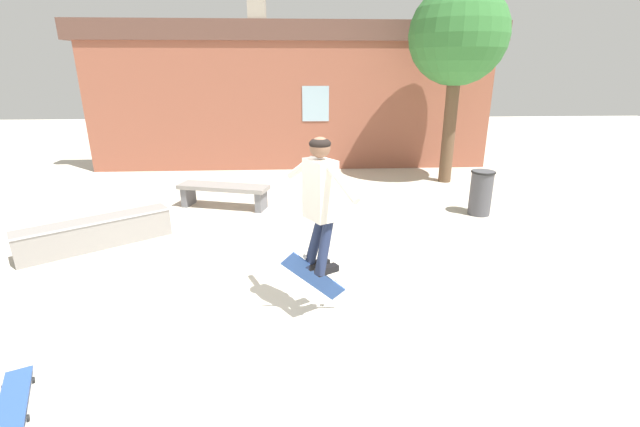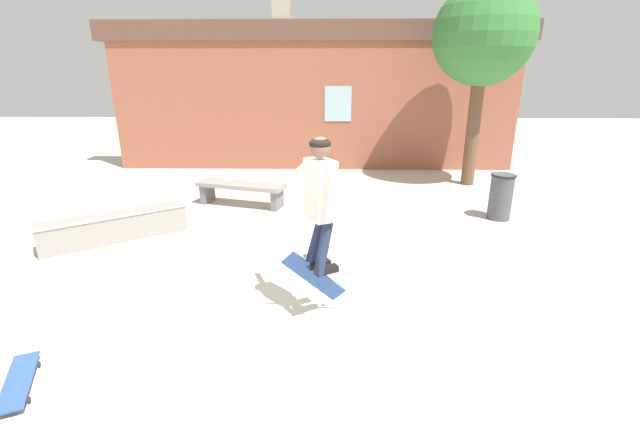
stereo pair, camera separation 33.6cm
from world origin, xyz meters
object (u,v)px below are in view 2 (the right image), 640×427
object	(u,v)px
tree_right	(484,36)
skateboard_flipping	(314,276)
skateboard_resting	(18,381)
skate_ledge	(115,227)
trash_bin	(501,196)
park_bench	(241,189)
skater	(320,195)

from	to	relation	value
tree_right	skateboard_flipping	world-z (taller)	tree_right
tree_right	skateboard_resting	distance (m)	9.82
tree_right	skate_ledge	world-z (taller)	tree_right
tree_right	skateboard_flipping	bearing A→B (deg)	-120.97
trash_bin	skateboard_resting	xyz separation A→B (m)	(-5.84, -4.56, -0.37)
park_bench	skateboard_resting	world-z (taller)	park_bench
skate_ledge	skateboard_resting	world-z (taller)	skate_ledge
tree_right	trash_bin	distance (m)	3.79
skater	skateboard_resting	bearing A→B (deg)	174.24
skate_ledge	skateboard_flipping	bearing A→B (deg)	-68.12
tree_right	park_bench	size ratio (longest dim) A/B	2.38
trash_bin	skater	bearing A→B (deg)	-133.92
park_bench	skater	xyz separation A→B (m)	(1.68, -4.06, 1.08)
skater	skateboard_resting	world-z (taller)	skater
skater	skateboard_flipping	world-z (taller)	skater
skate_ledge	skateboard_resting	xyz separation A→B (m)	(0.75, -3.37, -0.16)
trash_bin	skateboard_resting	world-z (taller)	trash_bin
park_bench	tree_right	bearing A→B (deg)	35.29
park_bench	trash_bin	bearing A→B (deg)	7.82
tree_right	skateboard_flipping	size ratio (longest dim) A/B	6.15
skateboard_resting	skater	bearing A→B (deg)	-89.98
skate_ledge	park_bench	bearing A→B (deg)	13.26
skateboard_resting	tree_right	bearing A→B (deg)	-65.32
trash_bin	skateboard_resting	bearing A→B (deg)	-141.98
trash_bin	skateboard_resting	distance (m)	7.42
skater	tree_right	bearing A→B (deg)	29.11
tree_right	park_bench	distance (m)	6.15
tree_right	trash_bin	bearing A→B (deg)	-94.06
skate_ledge	trash_bin	bearing A→B (deg)	-25.11
park_bench	skateboard_resting	xyz separation A→B (m)	(-0.92, -5.27, -0.27)
park_bench	trash_bin	world-z (taller)	trash_bin
tree_right	skateboard_flipping	distance (m)	7.33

